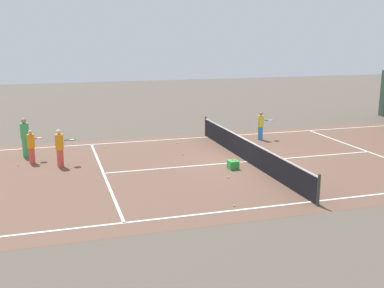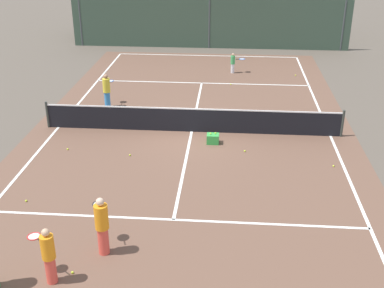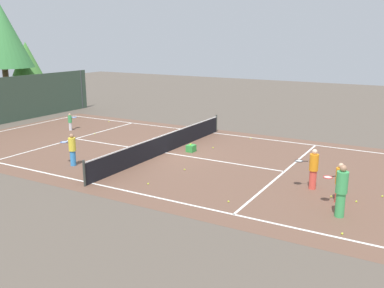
{
  "view_description": "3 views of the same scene",
  "coord_description": "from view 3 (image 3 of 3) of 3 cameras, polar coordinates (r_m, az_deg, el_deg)",
  "views": [
    {
      "loc": [
        18.88,
        -8.29,
        5.53
      ],
      "look_at": [
        -1.19,
        -2.23,
        0.71
      ],
      "focal_mm": 44.1,
      "sensor_mm": 36.0,
      "label": 1
    },
    {
      "loc": [
        1.49,
        -18.22,
        7.88
      ],
      "look_at": [
        0.27,
        -3.24,
        0.95
      ],
      "focal_mm": 46.24,
      "sensor_mm": 36.0,
      "label": 2
    },
    {
      "loc": [
        -17.84,
        -11.86,
        5.85
      ],
      "look_at": [
        -0.56,
        -1.93,
        0.84
      ],
      "focal_mm": 39.79,
      "sensor_mm": 36.0,
      "label": 3
    }
  ],
  "objects": [
    {
      "name": "ground_plane",
      "position": [
        22.21,
        -3.6,
        -1.2
      ],
      "size": [
        80.0,
        80.0,
        0.0
      ],
      "primitive_type": "plane",
      "color": "brown"
    },
    {
      "name": "court_surface",
      "position": [
        22.21,
        -3.6,
        -1.2
      ],
      "size": [
        13.0,
        25.0,
        0.01
      ],
      "color": "brown",
      "rests_on": "ground_plane"
    },
    {
      "name": "tennis_net",
      "position": [
        22.08,
        -3.62,
        0.08
      ],
      "size": [
        11.9,
        0.1,
        1.1
      ],
      "color": "#333833",
      "rests_on": "ground_plane"
    },
    {
      "name": "tree_0",
      "position": [
        40.59,
        -21.29,
        10.51
      ],
      "size": [
        2.6,
        2.6,
        5.5
      ],
      "color": "brown",
      "rests_on": "ground_plane"
    },
    {
      "name": "tree_2",
      "position": [
        38.03,
        -24.19,
        13.2
      ],
      "size": [
        4.66,
        4.66,
        8.66
      ],
      "color": "brown",
      "rests_on": "ground_plane"
    },
    {
      "name": "player_0",
      "position": [
        20.58,
        -15.77,
        -0.67
      ],
      "size": [
        0.38,
        0.9,
        1.54
      ],
      "color": "#388CD8",
      "rests_on": "ground_plane"
    },
    {
      "name": "player_1",
      "position": [
        17.42,
        15.93,
        -3.17
      ],
      "size": [
        0.59,
        0.92,
        1.63
      ],
      "color": "#E54C3F",
      "rests_on": "ground_plane"
    },
    {
      "name": "player_2",
      "position": [
        14.99,
        19.38,
        -5.91
      ],
      "size": [
        0.39,
        0.39,
        1.82
      ],
      "color": "#3FA559",
      "rests_on": "ground_plane"
    },
    {
      "name": "player_3",
      "position": [
        16.31,
        19.14,
        -4.86
      ],
      "size": [
        0.84,
        0.73,
        1.49
      ],
      "color": "#E54C3F",
      "rests_on": "ground_plane"
    },
    {
      "name": "player_4",
      "position": [
        28.58,
        -15.99,
        2.92
      ],
      "size": [
        0.82,
        0.45,
        1.1
      ],
      "color": "silver",
      "rests_on": "ground_plane"
    },
    {
      "name": "ball_crate",
      "position": [
        22.37,
        -0.13,
        -0.58
      ],
      "size": [
        0.46,
        0.4,
        0.43
      ],
      "color": "green",
      "rests_on": "ground_plane"
    },
    {
      "name": "tennis_ball_0",
      "position": [
        25.43,
        7.89,
        0.74
      ],
      "size": [
        0.07,
        0.07,
        0.07
      ],
      "primitive_type": "sphere",
      "color": "#CCE533",
      "rests_on": "ground_plane"
    },
    {
      "name": "tennis_ball_1",
      "position": [
        16.97,
        18.16,
        -6.69
      ],
      "size": [
        0.07,
        0.07,
        0.07
      ],
      "primitive_type": "sphere",
      "color": "#CCE533",
      "rests_on": "ground_plane"
    },
    {
      "name": "tennis_ball_2",
      "position": [
        23.12,
        2.84,
        -0.49
      ],
      "size": [
        0.07,
        0.07,
        0.07
      ],
      "primitive_type": "sphere",
      "color": "#CCE533",
      "rests_on": "ground_plane"
    },
    {
      "name": "tennis_ball_3",
      "position": [
        14.04,
        19.49,
        -11.25
      ],
      "size": [
        0.07,
        0.07,
        0.07
      ],
      "primitive_type": "sphere",
      "color": "#CCE533",
      "rests_on": "ground_plane"
    },
    {
      "name": "tennis_ball_4",
      "position": [
        27.13,
        -12.89,
        1.36
      ],
      "size": [
        0.07,
        0.07,
        0.07
      ],
      "primitive_type": "sphere",
      "color": "#CCE533",
      "rests_on": "ground_plane"
    },
    {
      "name": "tennis_ball_5",
      "position": [
        17.57,
        -5.91,
        -5.32
      ],
      "size": [
        0.07,
        0.07,
        0.07
      ],
      "primitive_type": "sphere",
      "color": "#CCE533",
      "rests_on": "ground_plane"
    },
    {
      "name": "tennis_ball_6",
      "position": [
        30.9,
        -11.07,
        2.99
      ],
      "size": [
        0.07,
        0.07,
        0.07
      ],
      "primitive_type": "sphere",
      "color": "#CCE533",
      "rests_on": "ground_plane"
    },
    {
      "name": "tennis_ball_7",
      "position": [
        16.77,
        21.16,
        -7.2
      ],
      "size": [
        0.07,
        0.07,
        0.07
      ],
      "primitive_type": "sphere",
      "color": "#CCE533",
      "rests_on": "ground_plane"
    },
    {
      "name": "tennis_ball_8",
      "position": [
        15.71,
        4.91,
        -7.69
      ],
      "size": [
        0.07,
        0.07,
        0.07
      ],
      "primitive_type": "sphere",
      "color": "#CCE533",
      "rests_on": "ground_plane"
    },
    {
      "name": "tennis_ball_9",
      "position": [
        17.68,
        24.15,
        -6.41
      ],
      "size": [
        0.07,
        0.07,
        0.07
      ],
      "primitive_type": "sphere",
      "color": "#CCE533",
      "rests_on": "ground_plane"
    },
    {
      "name": "tennis_ball_10",
      "position": [
        19.31,
        -1.01,
        -3.44
      ],
      "size": [
        0.07,
        0.07,
        0.07
      ],
      "primitive_type": "sphere",
      "color": "#CCE533",
      "rests_on": "ground_plane"
    },
    {
      "name": "tennis_ball_11",
      "position": [
        25.3,
        0.36,
        0.8
      ],
      "size": [
        0.07,
        0.07,
        0.07
      ],
      "primitive_type": "sphere",
      "color": "#CCE533",
      "rests_on": "ground_plane"
    }
  ]
}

